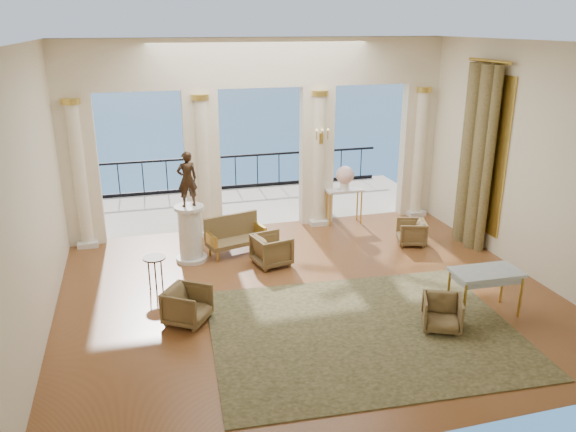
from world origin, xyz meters
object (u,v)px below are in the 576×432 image
object	(u,v)px
armchair_b	(442,312)
armchair_c	(411,231)
statue	(187,179)
armchair_a	(187,304)
settee	(234,235)
console_table	(344,195)
armchair_d	(272,248)
pedestal	(190,235)
side_table	(154,262)
game_table	(486,275)

from	to	relation	value
armchair_b	armchair_c	xyz separation A→B (m)	(1.28, 3.55, -0.00)
armchair_b	statue	bearing A→B (deg)	157.42
armchair_a	armchair_c	size ratio (longest dim) A/B	1.10
settee	console_table	world-z (taller)	console_table
armchair_d	armchair_b	bearing A→B (deg)	-161.03
armchair_c	settee	size ratio (longest dim) A/B	0.46
armchair_c	console_table	distance (m)	2.05
armchair_a	armchair_d	bearing A→B (deg)	-11.13
armchair_b	pedestal	bearing A→B (deg)	157.42
armchair_c	side_table	size ratio (longest dim) A/B	0.91
pedestal	console_table	distance (m)	4.19
console_table	side_table	distance (m)	5.44
armchair_a	statue	bearing A→B (deg)	26.27
console_table	side_table	bearing A→B (deg)	-150.75
settee	console_table	distance (m)	3.23
settee	side_table	bearing A→B (deg)	-156.07
settee	game_table	xyz separation A→B (m)	(3.67, -3.86, 0.30)
game_table	side_table	distance (m)	5.94
armchair_d	statue	bearing A→B (deg)	53.94
armchair_c	settee	distance (m)	4.02
armchair_a	statue	world-z (taller)	statue
armchair_c	armchair_d	distance (m)	3.35
armchair_a	armchair_c	bearing A→B (deg)	-33.44
statue	game_table	bearing A→B (deg)	130.06
armchair_d	pedestal	bearing A→B (deg)	53.94
pedestal	console_table	bearing A→B (deg)	18.83
settee	armchair_b	bearing A→B (deg)	-72.60
armchair_d	console_table	distance (m)	3.14
settee	armchair_d	bearing A→B (deg)	-69.40
armchair_b	statue	distance (m)	5.59
statue	side_table	xyz separation A→B (m)	(-0.80, -1.27, -1.21)
game_table	side_table	world-z (taller)	game_table
statue	side_table	world-z (taller)	statue
game_table	statue	distance (m)	6.00
armchair_b	side_table	bearing A→B (deg)	173.56
armchair_c	settee	world-z (taller)	settee
pedestal	side_table	size ratio (longest dim) A/B	1.78
armchair_b	game_table	bearing A→B (deg)	41.50
armchair_d	settee	world-z (taller)	settee
armchair_a	settee	distance (m)	3.10
armchair_c	side_table	xyz separation A→B (m)	(-5.74, -0.86, 0.27)
armchair_a	statue	xyz separation A→B (m)	(0.35, 2.62, 1.45)
settee	side_table	xyz separation A→B (m)	(-1.77, -1.46, 0.17)
armchair_d	pedestal	size ratio (longest dim) A/B	0.59
game_table	console_table	xyz separation A→B (m)	(-0.67, 5.02, 0.01)
armchair_b	armchair_c	world-z (taller)	armchair_b
pedestal	console_table	size ratio (longest dim) A/B	1.30
game_table	side_table	size ratio (longest dim) A/B	1.74
armchair_d	armchair_a	bearing A→B (deg)	121.90
console_table	armchair_b	bearing A→B (deg)	-92.83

